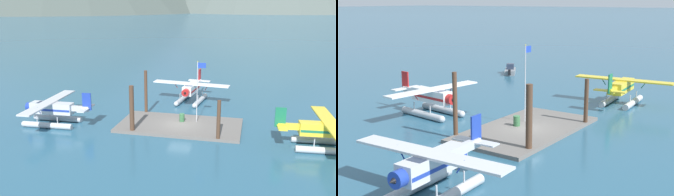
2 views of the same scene
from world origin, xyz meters
TOP-DOWN VIEW (x-y plane):
  - ground_plane at (0.00, 0.00)m, footprint 1200.00×1200.00m
  - dock_platform at (0.00, 0.00)m, footprint 13.36×7.25m
  - piling_near_left at (-4.47, -3.06)m, footprint 0.49×0.49m
  - piling_near_right at (4.54, -3.39)m, footprint 0.37×0.37m
  - piling_far_left at (-4.95, 3.58)m, footprint 0.37×0.37m
  - flagpole at (1.78, 1.17)m, footprint 0.95×0.10m
  - fuel_drum at (0.03, 0.97)m, footprint 0.62×0.62m
  - seaplane_silver_port_aft at (-14.01, -2.61)m, footprint 7.98×10.45m
  - seaplane_white_bow_centre at (-0.54, 10.35)m, footprint 10.49×7.95m
  - seaplane_yellow_stbd_aft at (14.47, -2.96)m, footprint 7.97×10.47m
  - boat_grey_open_east at (24.45, 18.26)m, footprint 4.37×3.46m

SIDE VIEW (x-z plane):
  - ground_plane at x=0.00m, z-range 0.00..0.00m
  - dock_platform at x=0.00m, z-range 0.00..0.30m
  - boat_grey_open_east at x=24.45m, z-range -0.26..1.24m
  - fuel_drum at x=0.03m, z-range 0.30..1.18m
  - seaplane_silver_port_aft at x=-14.01m, z-range -0.34..3.50m
  - seaplane_white_bow_centre at x=-0.54m, z-range -0.34..3.50m
  - seaplane_yellow_stbd_aft at x=14.47m, z-range -0.34..3.50m
  - piling_near_right at x=4.54m, z-range 0.00..4.20m
  - piling_near_left at x=-4.47m, z-range 0.00..5.08m
  - piling_far_left at x=-4.95m, z-range 0.00..5.41m
  - flagpole at x=1.78m, z-range 1.08..7.95m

